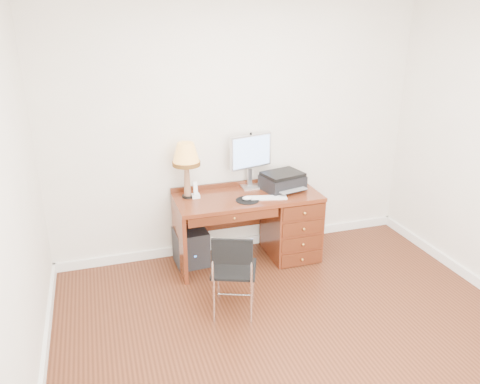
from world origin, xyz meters
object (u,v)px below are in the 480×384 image
object	(u,v)px
desk	(275,221)
equipment_box	(191,247)
monitor	(251,154)
leg_lamp	(186,158)
printer	(283,181)
phone	(196,193)
chair	(236,266)

from	to	relation	value
desk	equipment_box	size ratio (longest dim) A/B	3.88
monitor	equipment_box	xyz separation A→B (m)	(-0.72, -0.14, -0.92)
desk	leg_lamp	xyz separation A→B (m)	(-0.92, 0.13, 0.76)
desk	monitor	xyz separation A→B (m)	(-0.20, 0.23, 0.70)
leg_lamp	equipment_box	bearing A→B (deg)	-81.89
printer	equipment_box	size ratio (longest dim) A/B	1.25
leg_lamp	phone	world-z (taller)	leg_lamp
equipment_box	desk	bearing A→B (deg)	-9.17
printer	desk	bearing A→B (deg)	-160.85
monitor	equipment_box	bearing A→B (deg)	175.34
chair	phone	bearing A→B (deg)	118.05
leg_lamp	equipment_box	xyz separation A→B (m)	(0.00, -0.03, -0.98)
leg_lamp	phone	bearing A→B (deg)	-24.81
desk	phone	world-z (taller)	phone
leg_lamp	phone	distance (m)	0.38
phone	chair	size ratio (longest dim) A/B	0.21
printer	leg_lamp	xyz separation A→B (m)	(-1.01, 0.07, 0.33)
phone	printer	bearing A→B (deg)	-0.85
desk	chair	distance (m)	1.18
printer	chair	size ratio (longest dim) A/B	0.60
leg_lamp	phone	xyz separation A→B (m)	(0.08, -0.03, -0.37)
leg_lamp	monitor	bearing A→B (deg)	8.19
phone	leg_lamp	bearing A→B (deg)	156.53
monitor	chair	xyz separation A→B (m)	(-0.53, -1.16, -0.63)
monitor	leg_lamp	distance (m)	0.73
desk	monitor	distance (m)	0.77
printer	equipment_box	distance (m)	1.20
monitor	printer	distance (m)	0.44
monitor	leg_lamp	bearing A→B (deg)	172.69
leg_lamp	desk	bearing A→B (deg)	-7.99
monitor	equipment_box	world-z (taller)	monitor
chair	equipment_box	size ratio (longest dim) A/B	2.08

